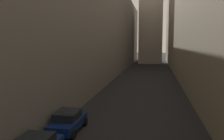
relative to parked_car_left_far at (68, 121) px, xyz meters
The scene contains 4 objects.
ground_plane 24.26m from the parked_car_left_far, 79.54° to the left, with size 264.00×264.00×0.00m, color black.
building_block_left 28.15m from the parked_car_left_far, 105.48° to the left, with size 12.11×108.00×18.68m, color slate.
building_block_right 31.80m from the parked_car_left_far, 58.78° to the left, with size 11.53×108.00×21.34m, color gray.
parked_car_left_far is the anchor object (origin of this frame).
Camera 1 is at (1.71, 8.16, 6.31)m, focal length 38.75 mm.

